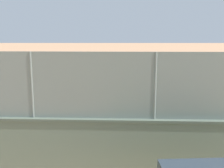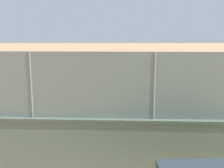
# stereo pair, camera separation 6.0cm
# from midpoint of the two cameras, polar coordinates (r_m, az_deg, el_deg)

# --- Properties ---
(ground_plane) EXTENTS (260.00, 260.00, 0.00)m
(ground_plane) POSITION_cam_midpoint_polar(r_m,az_deg,el_deg) (20.77, 0.87, 0.01)
(ground_plane) COLOR tan
(perimeter_wall) EXTENTS (27.38, 1.36, 1.49)m
(perimeter_wall) POSITION_cam_midpoint_polar(r_m,az_deg,el_deg) (7.59, 9.00, -12.79)
(perimeter_wall) COLOR slate
(perimeter_wall) RESTS_ON ground_plane
(fence_panel_on_wall) EXTENTS (26.88, 1.04, 1.83)m
(fence_panel_on_wall) POSITION_cam_midpoint_polar(r_m,az_deg,el_deg) (7.11, 9.38, -0.44)
(fence_panel_on_wall) COLOR gray
(fence_panel_on_wall) RESTS_ON perimeter_wall
(player_baseline_waiting) EXTENTS (0.77, 1.16, 1.59)m
(player_baseline_waiting) POSITION_cam_midpoint_polar(r_m,az_deg,el_deg) (22.43, -4.43, 3.17)
(player_baseline_waiting) COLOR #591919
(player_baseline_waiting) RESTS_ON ground_plane
(player_foreground_swinging) EXTENTS (1.14, 0.80, 1.63)m
(player_foreground_swinging) POSITION_cam_midpoint_polar(r_m,az_deg,el_deg) (15.10, 3.92, -0.22)
(player_foreground_swinging) COLOR #B2B2B2
(player_foreground_swinging) RESTS_ON ground_plane
(player_near_wall_returning) EXTENTS (0.76, 1.07, 1.64)m
(player_near_wall_returning) POSITION_cam_midpoint_polar(r_m,az_deg,el_deg) (14.25, -2.60, -0.82)
(player_near_wall_returning) COLOR #B2B2B2
(player_near_wall_returning) RESTS_ON ground_plane
(sports_ball) EXTENTS (0.15, 0.15, 0.15)m
(sports_ball) POSITION_cam_midpoint_polar(r_m,az_deg,el_deg) (21.34, -6.33, 3.36)
(sports_ball) COLOR yellow
(spare_ball_by_wall) EXTENTS (0.18, 0.18, 0.18)m
(spare_ball_by_wall) POSITION_cam_midpoint_polar(r_m,az_deg,el_deg) (9.99, -18.12, -11.50)
(spare_ball_by_wall) COLOR yellow
(spare_ball_by_wall) RESTS_ON ground_plane
(courtside_bench) EXTENTS (1.61, 0.44, 0.87)m
(courtside_bench) POSITION_cam_midpoint_polar(r_m,az_deg,el_deg) (8.95, -7.73, -11.12)
(courtside_bench) COLOR brown
(courtside_bench) RESTS_ON ground_plane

